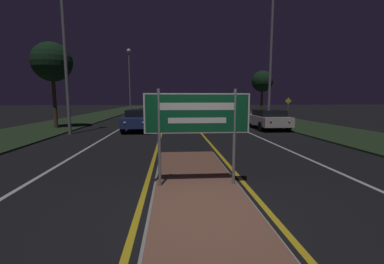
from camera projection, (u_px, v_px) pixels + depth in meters
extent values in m
plane|color=black|center=(205.00, 217.00, 4.62)|extent=(160.00, 160.00, 0.00)
cube|color=#999993|center=(197.00, 188.00, 6.04)|extent=(2.06, 7.65, 0.05)
cube|color=brown|center=(197.00, 187.00, 6.03)|extent=(1.94, 7.53, 0.10)
cube|color=#23381E|center=(75.00, 121.00, 23.63)|extent=(5.00, 100.00, 0.08)
cube|color=#23381E|center=(275.00, 120.00, 25.13)|extent=(5.00, 100.00, 0.08)
cube|color=gold|center=(166.00, 117.00, 29.23)|extent=(0.12, 70.00, 0.01)
cube|color=gold|center=(187.00, 117.00, 29.42)|extent=(0.12, 70.00, 0.01)
cube|color=silver|center=(140.00, 117.00, 29.00)|extent=(0.12, 70.00, 0.01)
cube|color=silver|center=(213.00, 117.00, 29.66)|extent=(0.12, 70.00, 0.01)
cube|color=silver|center=(113.00, 117.00, 28.76)|extent=(0.10, 70.00, 0.01)
cube|color=silver|center=(239.00, 117.00, 29.89)|extent=(0.10, 70.00, 0.01)
cylinder|color=gray|center=(159.00, 138.00, 5.82)|extent=(0.07, 0.07, 2.23)
cylinder|color=gray|center=(234.00, 137.00, 5.95)|extent=(0.07, 0.07, 2.23)
cube|color=#0F512D|center=(197.00, 113.00, 5.81)|extent=(2.41, 0.04, 0.91)
cube|color=white|center=(197.00, 113.00, 5.79)|extent=(2.41, 0.00, 0.91)
cube|color=#0F512D|center=(197.00, 113.00, 5.79)|extent=(2.34, 0.01, 0.85)
cube|color=white|center=(197.00, 106.00, 5.76)|extent=(1.69, 0.01, 0.16)
cube|color=white|center=(197.00, 120.00, 5.80)|extent=(1.32, 0.01, 0.13)
cylinder|color=gray|center=(66.00, 59.00, 14.64)|extent=(0.18, 0.18, 8.65)
cylinder|color=gray|center=(130.00, 83.00, 37.68)|extent=(0.18, 0.18, 8.77)
sphere|color=white|center=(129.00, 51.00, 37.08)|extent=(0.61, 0.61, 0.61)
cylinder|color=gray|center=(271.00, 62.00, 18.46)|extent=(0.18, 0.18, 9.37)
cube|color=silver|center=(267.00, 120.00, 17.83)|extent=(1.89, 4.28, 0.61)
cube|color=black|center=(269.00, 113.00, 17.51)|extent=(1.66, 2.23, 0.40)
sphere|color=red|center=(271.00, 122.00, 15.68)|extent=(0.14, 0.14, 0.14)
sphere|color=red|center=(289.00, 122.00, 15.77)|extent=(0.14, 0.14, 0.14)
cylinder|color=black|center=(249.00, 123.00, 19.11)|extent=(0.22, 0.64, 0.64)
cylinder|color=black|center=(272.00, 122.00, 19.25)|extent=(0.22, 0.64, 0.64)
cylinder|color=black|center=(261.00, 127.00, 16.48)|extent=(0.22, 0.64, 0.64)
cylinder|color=black|center=(288.00, 126.00, 16.63)|extent=(0.22, 0.64, 0.64)
cube|color=maroon|center=(231.00, 112.00, 28.70)|extent=(1.90, 4.73, 0.69)
cube|color=black|center=(231.00, 106.00, 28.34)|extent=(1.67, 2.46, 0.48)
sphere|color=red|center=(230.00, 112.00, 26.33)|extent=(0.14, 0.14, 0.14)
sphere|color=red|center=(242.00, 112.00, 26.42)|extent=(0.14, 0.14, 0.14)
cylinder|color=black|center=(220.00, 114.00, 30.12)|extent=(0.22, 0.61, 0.61)
cylinder|color=black|center=(235.00, 114.00, 30.27)|extent=(0.22, 0.61, 0.61)
cylinder|color=black|center=(225.00, 116.00, 27.23)|extent=(0.22, 0.61, 0.61)
cylinder|color=black|center=(242.00, 115.00, 27.37)|extent=(0.22, 0.61, 0.61)
cube|color=navy|center=(139.00, 121.00, 16.99)|extent=(1.71, 4.36, 0.59)
cube|color=black|center=(139.00, 113.00, 17.18)|extent=(1.51, 2.27, 0.43)
sphere|color=white|center=(125.00, 123.00, 14.80)|extent=(0.14, 0.14, 0.14)
sphere|color=white|center=(143.00, 123.00, 14.88)|extent=(0.14, 0.14, 0.14)
cylinder|color=black|center=(123.00, 128.00, 15.62)|extent=(0.22, 0.70, 0.70)
cylinder|color=black|center=(150.00, 127.00, 15.75)|extent=(0.22, 0.70, 0.70)
cylinder|color=black|center=(130.00, 123.00, 18.29)|extent=(0.22, 0.70, 0.70)
cylinder|color=black|center=(153.00, 123.00, 18.42)|extent=(0.22, 0.70, 0.70)
cylinder|color=gray|center=(288.00, 110.00, 23.97)|extent=(0.06, 0.06, 1.86)
cube|color=yellow|center=(288.00, 101.00, 23.86)|extent=(0.60, 0.02, 0.60)
cylinder|color=#4C3823|center=(55.00, 100.00, 17.62)|extent=(0.24, 0.24, 3.90)
sphere|color=black|center=(52.00, 62.00, 17.29)|extent=(2.62, 2.62, 2.62)
cylinder|color=#4C3823|center=(262.00, 102.00, 26.67)|extent=(0.24, 0.24, 3.30)
sphere|color=black|center=(262.00, 81.00, 26.39)|extent=(2.17, 2.17, 2.17)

